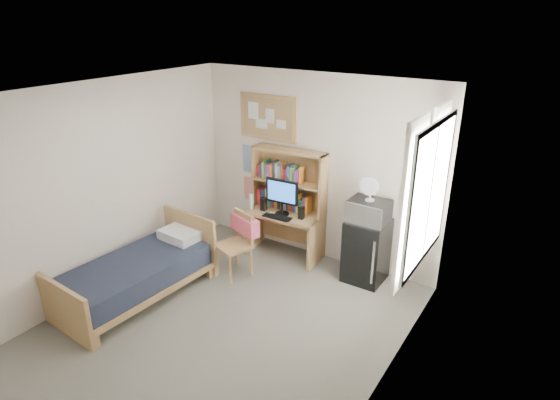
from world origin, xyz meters
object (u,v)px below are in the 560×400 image
Objects in this scene: bulletin_board at (268,117)px; monitor at (282,197)px; microwave at (369,211)px; speaker_right at (301,213)px; mini_fridge at (366,250)px; desk at (284,234)px; desk_fan at (371,190)px; bed at (136,279)px; speaker_left at (264,204)px; desk_chair at (233,246)px.

bulletin_board is 1.83× the size of monitor.
speaker_right is at bearing -176.64° from microwave.
speaker_right is (0.76, -0.33, -1.16)m from bulletin_board.
mini_fridge is at bearing 0.57° from monitor.
bulletin_board is 2.28m from mini_fridge.
desk is 1.25m from mini_fridge.
desk_fan is (1.71, -0.27, -0.64)m from bulletin_board.
bed is at bearing -138.92° from microwave.
speaker_left is (0.16, -0.36, -1.16)m from bulletin_board.
mini_fridge is at bearing -8.44° from bulletin_board.
bulletin_board is 1.84m from desk_fan.
microwave is (1.25, 0.01, 0.65)m from desk.
desk_fan is at bearing -3.09° from desk.
desk_fan is at bearing -0.45° from speaker_right.
desk_chair is 0.82m from speaker_left.
speaker_right is at bearing -23.21° from bulletin_board.
monitor is 1.30m from desk_fan.
desk_fan reaches higher than bed.
microwave is at bearing 47.02° from desk_chair.
monitor reaches higher than speaker_right.
speaker_right is at bearing 59.48° from bed.
microwave is (0.95, 0.05, 0.23)m from speaker_right.
monitor is at bearing 88.71° from desk_chair.
desk is at bearing 11.31° from speaker_left.
microwave is at bearing -0.34° from monitor.
monitor is (0.96, 1.84, 0.68)m from bed.
speaker_left is at bearing 110.15° from desk_chair.
bulletin_board is 1.67m from desk.
mini_fridge is at bearing 90.00° from microwave.
desk_fan is (1.25, 0.01, 0.94)m from desk.
desk is (0.45, -0.28, -1.58)m from bulletin_board.
bed is 9.66× the size of speaker_left.
bulletin_board reaches higher than desk_chair.
bed is 9.99× the size of speaker_right.
mini_fridge reaches higher than desk.
bulletin_board is at bearing 144.42° from desk.
monitor is 1.05× the size of microwave.
desk_fan is (-0.00, 0.00, 0.29)m from microwave.
desk_fan is at bearing 44.47° from bed.
desk_chair is at bearing -150.62° from desk_fan.
desk is 2.13m from bed.
desk is 2.19× the size of microwave.
mini_fridge is 0.47× the size of bed.
bed is 3.69× the size of microwave.
speaker_right is 0.63× the size of desk_fan.
bulletin_board is at bearing 110.10° from speaker_left.
speaker_left reaches higher than bed.
monitor is at bearing -90.00° from desk.
microwave reaches higher than bed.
bulletin_board is at bearing 171.12° from microwave.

